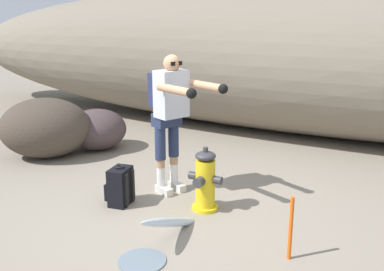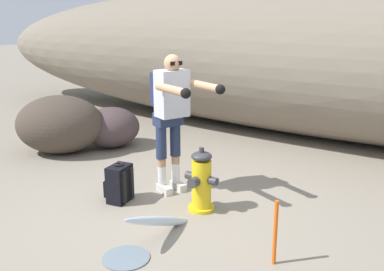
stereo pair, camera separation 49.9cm
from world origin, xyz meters
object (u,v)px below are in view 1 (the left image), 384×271
boulder_large (45,128)px  survey_stake (291,228)px  fire_hydrant (205,181)px  utility_worker (171,107)px  boulder_mid (97,129)px  spare_backpack (120,187)px

boulder_large → survey_stake: bearing=-15.1°
fire_hydrant → survey_stake: (1.14, -0.57, -0.04)m
fire_hydrant → survey_stake: size_ratio=1.22×
fire_hydrant → survey_stake: bearing=-26.6°
fire_hydrant → utility_worker: 0.97m
fire_hydrant → utility_worker: bearing=157.5°
boulder_large → boulder_mid: bearing=57.7°
boulder_mid → survey_stake: (3.73, -1.80, -0.03)m
fire_hydrant → boulder_mid: fire_hydrant is taller
fire_hydrant → spare_backpack: (-0.93, -0.34, -0.12)m
utility_worker → survey_stake: 2.05m
utility_worker → boulder_mid: bearing=175.8°
spare_backpack → boulder_large: boulder_large is taller
spare_backpack → boulder_large: 2.29m
spare_backpack → boulder_mid: (-1.67, 1.57, 0.12)m
utility_worker → spare_backpack: utility_worker is taller
utility_worker → fire_hydrant: bearing=-0.4°
boulder_mid → utility_worker: bearing=-26.2°
utility_worker → boulder_large: size_ratio=1.24×
utility_worker → survey_stake: bearing=-3.1°
utility_worker → spare_backpack: bearing=-99.0°
spare_backpack → survey_stake: bearing=163.3°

